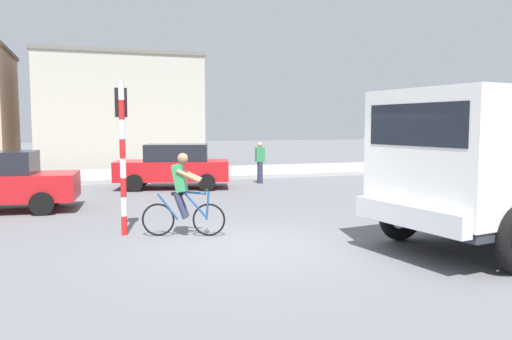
{
  "coord_description": "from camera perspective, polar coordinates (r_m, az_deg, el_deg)",
  "views": [
    {
      "loc": [
        -2.79,
        -9.04,
        2.3
      ],
      "look_at": [
        1.1,
        2.5,
        1.2
      ],
      "focal_mm": 35.43,
      "sensor_mm": 36.0,
      "label": 1
    }
  ],
  "objects": [
    {
      "name": "car_red_near",
      "position": [
        18.42,
        -9.26,
        0.47
      ],
      "size": [
        4.3,
        2.63,
        1.6
      ],
      "color": "red",
      "rests_on": "ground"
    },
    {
      "name": "pedestrian_near_kerb",
      "position": [
        19.73,
        0.45,
        0.93
      ],
      "size": [
        0.34,
        0.22,
        1.62
      ],
      "color": "#2D334C",
      "rests_on": "ground"
    },
    {
      "name": "traffic_light_pole",
      "position": [
        10.8,
        -14.89,
        3.76
      ],
      "size": [
        0.24,
        0.43,
        3.2
      ],
      "color": "red",
      "rests_on": "ground"
    },
    {
      "name": "sidewalk_far",
      "position": [
        22.98,
        -11.55,
        -0.49
      ],
      "size": [
        80.0,
        5.0,
        0.16
      ],
      "primitive_type": "cube",
      "color": "#ADADA8",
      "rests_on": "ground"
    },
    {
      "name": "cyclist",
      "position": [
        10.49,
        -8.29,
        -2.76
      ],
      "size": [
        1.65,
        0.7,
        1.72
      ],
      "color": "black",
      "rests_on": "ground"
    },
    {
      "name": "building_mid_block",
      "position": [
        30.13,
        -15.28,
        6.41
      ],
      "size": [
        8.67,
        7.39,
        6.1
      ],
      "color": "#B2AD9E",
      "rests_on": "ground"
    },
    {
      "name": "ground_plane",
      "position": [
        9.73,
        -1.44,
        -8.5
      ],
      "size": [
        120.0,
        120.0,
        0.0
      ],
      "primitive_type": "plane",
      "color": "slate"
    }
  ]
}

